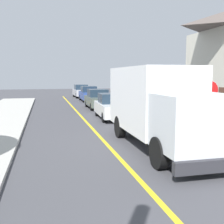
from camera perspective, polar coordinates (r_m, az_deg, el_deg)
name	(u,v)px	position (r m, az deg, el deg)	size (l,w,h in m)	color
centre_line_yellow	(108,146)	(11.51, -0.81, -6.87)	(0.16, 56.00, 0.01)	gold
box_truck	(159,103)	(11.26, 9.49, 1.81)	(2.42, 7.19, 3.20)	white
parked_car_near	(112,107)	(18.55, -0.02, 1.08)	(1.94, 4.46, 1.67)	silver
parked_car_mid	(98,99)	(24.36, -2.90, 2.59)	(1.81, 4.40, 1.67)	#4C564C
parked_car_far	(89,94)	(31.37, -4.74, 3.67)	(1.80, 4.40, 1.67)	#2D4793
parked_car_furthest	(81,91)	(36.97, -6.32, 4.22)	(1.90, 4.44, 1.67)	#B7B7BC
parked_van_across	(200,116)	(14.88, 17.55, -0.86)	(1.94, 4.46, 1.67)	silver
stop_sign	(210,100)	(12.33, 19.31, 2.39)	(0.80, 0.10, 2.65)	gray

